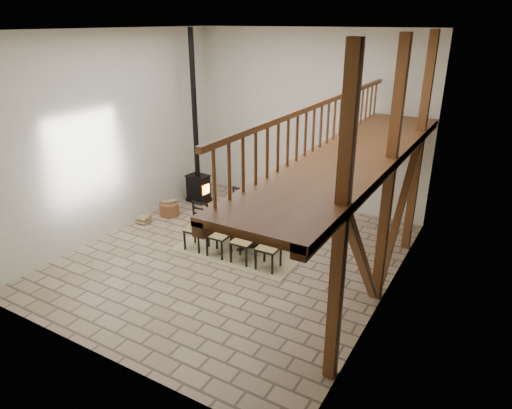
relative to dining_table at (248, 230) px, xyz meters
The scene contains 7 objects.
ground 0.77m from the dining_table, 87.58° to the right, with size 8.00×8.00×0.00m, color gray.
room_shell 2.95m from the dining_table, 28.07° to the right, with size 7.02×8.02×5.01m.
rug 0.41m from the dining_table, 91.12° to the left, with size 3.00×2.50×0.02m, color tan.
dining_table is the anchor object (origin of this frame).
wood_stove 3.39m from the dining_table, 147.89° to the left, with size 0.69×0.55×5.00m.
log_basket 2.93m from the dining_table, behind, with size 0.55×0.55×0.45m.
log_stack 3.15m from the dining_table, behind, with size 0.33×0.34×0.21m.
Camera 1 is at (5.20, -7.97, 5.19)m, focal length 32.00 mm.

